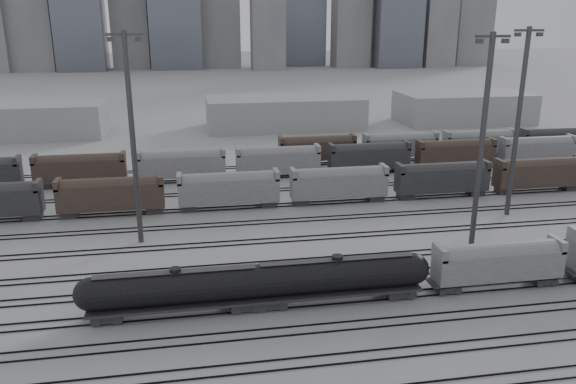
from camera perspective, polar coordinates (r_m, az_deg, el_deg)
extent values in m
plane|color=#AAAAAF|center=(57.60, 5.57, -11.38)|extent=(900.00, 900.00, 0.00)
cube|color=black|center=(49.62, 8.65, -16.54)|extent=(220.00, 0.07, 0.16)
cube|color=black|center=(50.76, 8.12, -15.66)|extent=(220.00, 0.07, 0.16)
cube|color=black|center=(53.63, 6.94, -13.66)|extent=(220.00, 0.07, 0.16)
cube|color=black|center=(54.81, 6.50, -12.91)|extent=(220.00, 0.07, 0.16)
cube|color=black|center=(57.80, 5.50, -11.18)|extent=(220.00, 0.07, 0.16)
cube|color=black|center=(59.01, 5.13, -10.53)|extent=(220.00, 0.07, 0.16)
cube|color=black|center=(62.08, 4.28, -9.03)|extent=(220.00, 0.07, 0.16)
cube|color=black|center=(63.33, 3.96, -8.46)|extent=(220.00, 0.07, 0.16)
cube|color=black|center=(66.47, 3.23, -7.16)|extent=(220.00, 0.07, 0.16)
cube|color=black|center=(67.74, 2.96, -6.66)|extent=(220.00, 0.07, 0.16)
cube|color=black|center=(72.74, 1.99, -4.92)|extent=(220.00, 0.07, 0.16)
cube|color=black|center=(74.05, 1.76, -4.50)|extent=(220.00, 0.07, 0.16)
cube|color=black|center=(79.14, 0.95, -3.03)|extent=(220.00, 0.07, 0.16)
cube|color=black|center=(80.46, 0.76, -2.69)|extent=(220.00, 0.07, 0.16)
cube|color=black|center=(85.63, 0.08, -1.43)|extent=(220.00, 0.07, 0.16)
cube|color=black|center=(86.97, -0.09, -1.14)|extent=(220.00, 0.07, 0.16)
cube|color=black|center=(93.14, -0.77, 0.12)|extent=(220.00, 0.07, 0.16)
cube|color=black|center=(94.50, -0.91, 0.37)|extent=(220.00, 0.07, 0.16)
cube|color=black|center=(100.72, -1.50, 1.44)|extent=(220.00, 0.07, 0.16)
cube|color=black|center=(102.09, -1.62, 1.66)|extent=(220.00, 0.07, 0.16)
cube|color=black|center=(108.37, -2.12, 2.57)|extent=(220.00, 0.07, 0.16)
cube|color=black|center=(109.74, -2.22, 2.76)|extent=(220.00, 0.07, 0.16)
cube|color=#252527|center=(57.12, -17.84, -11.78)|extent=(2.83, 2.29, 0.76)
cube|color=#252527|center=(56.61, -4.38, -11.19)|extent=(2.83, 2.29, 0.76)
cube|color=#252527|center=(56.23, -11.17, -11.08)|extent=(16.89, 2.94, 0.27)
cylinder|color=black|center=(55.43, -11.27, -9.49)|extent=(15.80, 3.16, 3.16)
sphere|color=black|center=(56.30, -19.44, -9.75)|extent=(3.16, 3.16, 3.16)
sphere|color=black|center=(55.68, -3.03, -9.03)|extent=(3.16, 3.16, 3.16)
cylinder|color=black|center=(54.68, -11.38, -7.85)|extent=(1.09, 1.09, 0.54)
cube|color=#252527|center=(54.72, -11.37, -7.96)|extent=(15.26, 0.98, 0.07)
cube|color=#252527|center=(56.86, -1.72, -10.99)|extent=(2.89, 2.34, 0.78)
cube|color=#252527|center=(59.97, 11.20, -9.76)|extent=(2.89, 2.34, 0.78)
cube|color=#252527|center=(57.80, 4.94, -9.94)|extent=(17.24, 3.00, 0.28)
cylinder|color=black|center=(57.01, 4.99, -8.35)|extent=(16.13, 3.23, 3.23)
sphere|color=black|center=(55.64, -3.17, -8.98)|extent=(3.23, 3.23, 3.23)
sphere|color=black|center=(59.46, 12.59, -7.60)|extent=(3.23, 3.23, 3.23)
cylinder|color=black|center=(56.27, 5.03, -6.71)|extent=(1.11, 1.11, 0.56)
cube|color=#252527|center=(56.31, 5.03, -6.81)|extent=(15.57, 1.00, 0.07)
cube|color=#252527|center=(62.01, 15.83, -9.28)|extent=(2.40, 1.94, 0.65)
cube|color=#252527|center=(67.34, 24.46, -8.05)|extent=(2.40, 1.94, 0.65)
cube|color=gray|center=(63.62, 20.53, -6.90)|extent=(13.84, 2.77, 2.95)
cylinder|color=gray|center=(63.19, 20.64, -5.98)|extent=(12.55, 2.68, 2.68)
cube|color=gray|center=(59.91, 15.18, -5.96)|extent=(0.65, 2.77, 1.29)
cube|color=gray|center=(66.46, 25.68, -4.78)|extent=(0.65, 2.77, 1.29)
cone|color=#252527|center=(64.34, 20.36, -8.37)|extent=(2.21, 2.21, 0.83)
cylinder|color=#3D3D40|center=(71.12, -15.48, 4.95)|extent=(0.67, 0.67, 26.24)
cube|color=#3D3D40|center=(69.68, -16.33, 15.11)|extent=(4.20, 0.31, 0.31)
cube|color=#3D3D40|center=(69.87, -17.61, 14.58)|extent=(0.73, 0.52, 0.52)
cube|color=#3D3D40|center=(69.55, -14.96, 14.78)|extent=(0.73, 0.52, 0.52)
cylinder|color=#3D3D40|center=(70.44, 19.06, 4.45)|extent=(0.67, 0.67, 26.10)
cube|color=#3D3D40|center=(68.96, 20.10, 14.64)|extent=(4.18, 0.31, 0.31)
cube|color=#3D3D40|center=(68.23, 18.88, 14.30)|extent=(0.73, 0.52, 0.52)
cube|color=#3D3D40|center=(69.76, 21.21, 14.12)|extent=(0.73, 0.52, 0.52)
cylinder|color=#3D3D40|center=(85.15, 22.29, 6.32)|extent=(0.68, 0.68, 26.50)
cube|color=#3D3D40|center=(83.96, 23.30, 14.85)|extent=(4.24, 0.32, 0.32)
cube|color=#3D3D40|center=(83.13, 22.31, 14.59)|extent=(0.74, 0.53, 0.53)
cube|color=#3D3D40|center=(84.83, 24.19, 14.40)|extent=(0.74, 0.53, 0.53)
cube|color=#44342B|center=(85.16, -17.51, -0.44)|extent=(15.00, 3.00, 5.60)
cube|color=gray|center=(84.47, -6.03, 0.14)|extent=(15.00, 3.00, 5.60)
cube|color=gray|center=(87.15, 5.18, 0.70)|extent=(15.00, 3.00, 5.60)
cube|color=#252527|center=(92.91, 15.37, 1.19)|extent=(15.00, 3.00, 5.60)
cube|color=#44342B|center=(101.24, 24.13, 1.59)|extent=(15.00, 3.00, 5.60)
cube|color=#44342B|center=(101.51, -20.34, 2.07)|extent=(15.00, 3.00, 5.60)
cube|color=gray|center=(99.74, -10.71, 2.60)|extent=(15.00, 3.00, 5.60)
cube|color=gray|center=(100.85, -1.01, 3.06)|extent=(15.00, 3.00, 5.60)
cube|color=#252527|center=(104.74, 8.24, 3.42)|extent=(15.00, 3.00, 5.60)
cube|color=#44342B|center=(111.13, 16.62, 3.67)|extent=(15.00, 3.00, 5.60)
cube|color=gray|center=(119.61, 23.96, 3.83)|extent=(15.00, 3.00, 5.60)
cube|color=#44342B|center=(110.15, 2.99, 4.26)|extent=(15.00, 3.00, 5.60)
cube|color=gray|center=(115.06, 11.30, 4.51)|extent=(15.00, 3.00, 5.60)
cube|color=gray|center=(122.16, 18.79, 4.66)|extent=(15.00, 3.00, 5.60)
cube|color=#252527|center=(131.09, 25.36, 4.72)|extent=(15.00, 3.00, 5.60)
cube|color=gray|center=(147.50, -0.38, 8.08)|extent=(40.00, 18.00, 8.00)
cube|color=gray|center=(163.27, 17.38, 8.19)|extent=(35.00, 18.00, 8.00)
cube|color=gray|center=(338.50, -24.57, 14.66)|extent=(22.00, 17.60, 42.00)
cube|color=gray|center=(330.09, -15.90, 16.02)|extent=(20.00, 16.00, 48.00)
cube|color=gray|center=(329.17, -6.89, 17.57)|extent=(22.00, 17.60, 60.00)
cube|color=gray|center=(331.66, -2.34, 15.77)|extent=(18.00, 14.40, 38.00)
cube|color=slate|center=(335.89, 2.09, 18.69)|extent=(24.00, 19.20, 72.00)
cube|color=gray|center=(341.84, 6.34, 16.31)|extent=(20.00, 16.00, 45.00)
cube|color=gray|center=(358.87, 14.32, 15.54)|extent=(18.00, 14.40, 40.00)
cube|color=gray|center=(369.54, 18.08, 16.21)|extent=(22.00, 17.60, 52.00)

